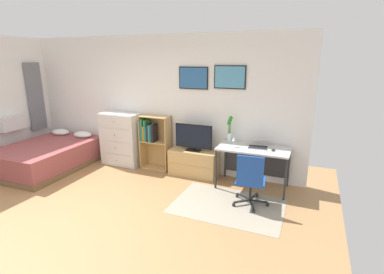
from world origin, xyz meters
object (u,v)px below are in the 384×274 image
dresser (121,139)px  bookshelf (153,138)px  bed (47,156)px  tv_stand (194,163)px  desk (254,154)px  office_chair (250,179)px  bamboo_vase (230,130)px  wine_glass (234,139)px  television (193,138)px  computer_mouse (273,150)px  laptop (259,144)px

dresser → bookshelf: dresser is taller
bed → tv_stand: 3.12m
desk → office_chair: 0.82m
bamboo_vase → wine_glass: size_ratio=2.70×
wine_glass → office_chair: bearing=-55.8°
bed → television: 3.15m
television → bamboo_vase: (0.67, 0.13, 0.19)m
bookshelf → desk: (2.11, -0.09, -0.04)m
bed → office_chair: size_ratio=2.40×
computer_mouse → bamboo_vase: 0.90m
television → computer_mouse: size_ratio=7.20×
office_chair → computer_mouse: (0.23, 0.69, 0.30)m
office_chair → laptop: 0.89m
bed → desk: 4.27m
desk → tv_stand: bearing=178.1°
dresser → computer_mouse: bearing=-2.5°
laptop → desk: bearing=-168.9°
computer_mouse → office_chair: bearing=-108.2°
television → computer_mouse: television is taller
dresser → bamboo_vase: bearing=2.9°
desk → office_chair: office_chair is taller
bookshelf → computer_mouse: bearing=-4.8°
bed → desk: (4.18, 0.77, 0.35)m
computer_mouse → wine_glass: size_ratio=0.58×
bamboo_vase → tv_stand: bearing=-171.2°
bed → office_chair: (4.29, -0.03, 0.20)m
television → desk: bearing=-0.8°
tv_stand → wine_glass: size_ratio=5.27×
tv_stand → television: (0.00, -0.02, 0.51)m
laptop → dresser: bearing=174.9°
desk → bed: bearing=-169.6°
television → office_chair: bearing=-32.4°
dresser → office_chair: size_ratio=1.31×
bed → bamboo_vase: (3.68, 0.91, 0.70)m
office_chair → bamboo_vase: size_ratio=1.77×
desk → laptop: (0.06, 0.02, 0.19)m
bed → dresser: size_ratio=1.83×
bed → tv_stand: (3.01, 0.81, -0.00)m
tv_stand → computer_mouse: computer_mouse is taller
bookshelf → desk: 2.11m
bookshelf → tv_stand: 1.02m
bed → bookshelf: size_ratio=1.85×
laptop → bed: bearing=-174.4°
bed → wine_glass: 3.94m
computer_mouse → tv_stand: bearing=174.2°
dresser → desk: 2.86m
bookshelf → desk: bearing=-2.5°
dresser → laptop: size_ratio=2.85×
office_chair → tv_stand: bearing=141.8°
laptop → computer_mouse: bearing=-30.8°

